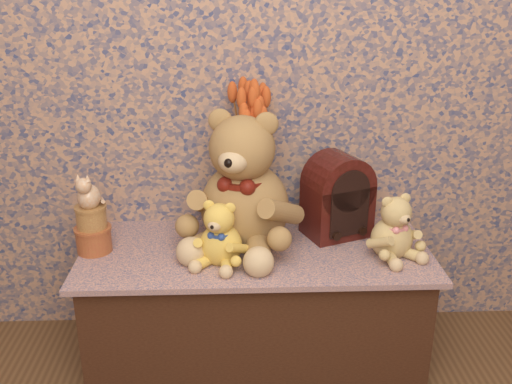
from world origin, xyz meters
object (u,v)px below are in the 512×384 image
Objects in this scene: biscuit_tin_lower at (94,240)px; cat_figurine at (88,189)px; cathedral_radio at (338,195)px; ceramic_vase at (253,209)px; teddy_small at (393,223)px; teddy_large at (245,173)px; teddy_medium at (221,229)px.

biscuit_tin_lower is 0.94× the size of cat_figurine.
cathedral_radio is 0.33m from ceramic_vase.
cathedral_radio reaches higher than teddy_small.
biscuit_tin_lower is at bearing -165.80° from ceramic_vase.
teddy_large reaches higher than cat_figurine.
teddy_large is 0.20m from ceramic_vase.
biscuit_tin_lower is at bearing 0.00° from cat_figurine.
cat_figurine reaches higher than teddy_medium.
teddy_medium is at bearing -175.99° from cathedral_radio.
teddy_small is 1.87× the size of cat_figurine.
cat_figurine is (-1.06, 0.07, 0.11)m from teddy_small.
cat_figurine is (-0.57, -0.15, 0.15)m from ceramic_vase.
teddy_large is at bearing 17.35° from cat_figurine.
teddy_medium is (-0.09, -0.16, -0.15)m from teddy_large.
teddy_large is at bearing -110.24° from ceramic_vase.
cathedral_radio reaches higher than teddy_medium.
teddy_medium is 0.48m from cathedral_radio.
teddy_large is 2.21× the size of teddy_medium.
biscuit_tin_lower is at bearing 152.62° from teddy_small.
teddy_large is 4.07× the size of cat_figurine.
teddy_large is at bearing 81.47° from teddy_medium.
cat_figurine is (0.00, 0.00, 0.19)m from biscuit_tin_lower.
cat_figurine reaches higher than biscuit_tin_lower.
cathedral_radio is 0.90m from cat_figurine.
teddy_medium is at bearing -11.96° from biscuit_tin_lower.
cathedral_radio is 2.44× the size of cat_figurine.
teddy_large is 0.55m from teddy_small.
teddy_medium reaches higher than ceramic_vase.
teddy_medium is 0.27m from ceramic_vase.
teddy_large is at bearing 166.83° from cathedral_radio.
teddy_medium is 0.76× the size of cathedral_radio.
teddy_large is 4.31× the size of biscuit_tin_lower.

